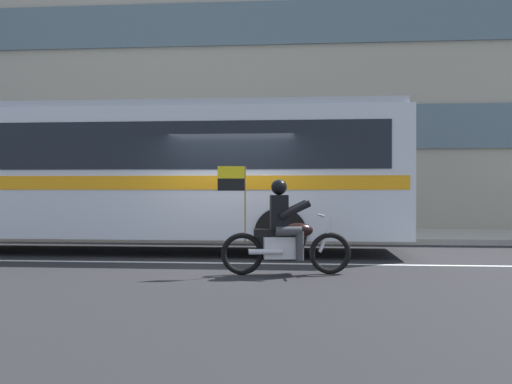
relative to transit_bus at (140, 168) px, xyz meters
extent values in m
plane|color=black|center=(2.21, -1.19, -1.88)|extent=(60.00, 60.00, 0.00)
cube|color=#A39E93|center=(2.21, 3.91, -1.81)|extent=(28.00, 3.80, 0.15)
cube|color=silver|center=(2.21, -1.79, -1.88)|extent=(26.60, 0.14, 0.01)
cube|color=gray|center=(2.21, 6.21, 2.94)|extent=(28.00, 0.80, 9.65)
cube|color=#4C606B|center=(2.21, 5.77, 1.49)|extent=(25.76, 0.10, 1.40)
cube|color=#4C606B|center=(2.21, 5.77, 4.87)|extent=(25.76, 0.10, 1.40)
cube|color=silver|center=(0.00, 0.01, -0.15)|extent=(11.63, 2.58, 2.70)
cube|color=black|center=(0.00, 0.01, 0.40)|extent=(10.70, 2.62, 0.96)
cube|color=orange|center=(0.00, 0.01, -0.35)|extent=(11.40, 2.61, 0.28)
cube|color=#ADB1BA|center=(0.00, 0.01, 1.26)|extent=(11.40, 2.45, 0.16)
cylinder|color=black|center=(3.20, -1.17, -1.36)|extent=(1.04, 0.30, 1.04)
torus|color=black|center=(4.09, -3.01, -1.54)|extent=(0.70, 0.18, 0.69)
torus|color=black|center=(2.65, -3.21, -1.54)|extent=(0.70, 0.18, 0.69)
cube|color=silver|center=(3.32, -3.12, -1.44)|extent=(0.67, 0.36, 0.36)
ellipsoid|color=black|center=(3.57, -3.08, -1.16)|extent=(0.51, 0.34, 0.24)
cube|color=black|center=(3.12, -3.15, -1.20)|extent=(0.59, 0.33, 0.12)
cylinder|color=silver|center=(4.03, -3.02, -1.24)|extent=(0.28, 0.09, 0.58)
cylinder|color=silver|center=(3.95, -3.03, -0.92)|extent=(0.13, 0.64, 0.04)
cylinder|color=silver|center=(3.04, -3.32, -1.49)|extent=(0.56, 0.16, 0.09)
cube|color=black|center=(3.25, -3.13, -0.86)|extent=(0.33, 0.39, 0.56)
sphere|color=black|center=(3.25, -3.13, -0.45)|extent=(0.26, 0.26, 0.26)
cylinder|color=#38383D|center=(3.36, -2.93, -1.16)|extent=(0.44, 0.21, 0.15)
cylinder|color=#38383D|center=(3.54, -2.91, -1.40)|extent=(0.13, 0.13, 0.46)
cylinder|color=#38383D|center=(3.41, -3.29, -1.16)|extent=(0.44, 0.21, 0.15)
cylinder|color=#38383D|center=(3.59, -3.26, -1.40)|extent=(0.13, 0.13, 0.46)
cylinder|color=black|center=(3.46, -2.90, -0.82)|extent=(0.53, 0.18, 0.32)
cylinder|color=black|center=(3.51, -3.29, -0.82)|extent=(0.53, 0.18, 0.32)
cylinder|color=olive|center=(2.70, -3.20, -0.73)|extent=(0.02, 0.02, 1.25)
cube|color=yellow|center=(2.47, -3.23, -0.21)|extent=(0.44, 0.08, 0.20)
cube|color=black|center=(2.47, -3.23, -0.41)|extent=(0.44, 0.08, 0.20)
cylinder|color=#4C8C3F|center=(1.58, 2.55, -1.44)|extent=(0.22, 0.22, 0.58)
sphere|color=#4C8C3F|center=(1.58, 2.55, -1.08)|extent=(0.20, 0.20, 0.20)
cylinder|color=#4C8C3F|center=(1.58, 2.41, -1.41)|extent=(0.09, 0.10, 0.09)
camera|label=1|loc=(3.65, -12.33, -0.48)|focal=39.50mm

